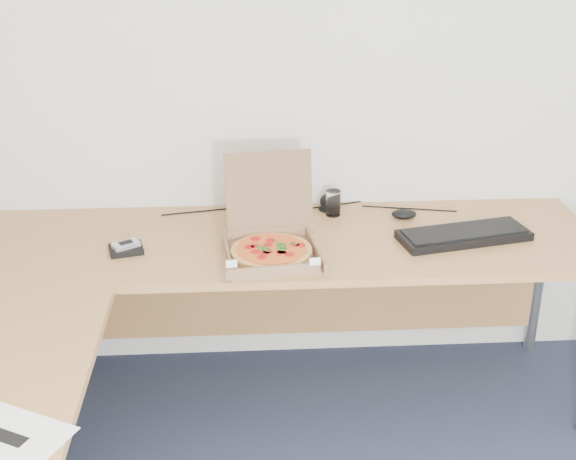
{
  "coord_description": "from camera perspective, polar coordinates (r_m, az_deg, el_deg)",
  "views": [
    {
      "loc": [
        -0.6,
        -1.23,
        1.95
      ],
      "look_at": [
        -0.45,
        1.28,
        0.82
      ],
      "focal_mm": 47.41,
      "sensor_mm": 36.0,
      "label": 1
    }
  ],
  "objects": [
    {
      "name": "room_shell",
      "position": [
        1.54,
        20.03,
        -4.51
      ],
      "size": [
        3.5,
        3.5,
        2.5
      ],
      "primitive_type": null,
      "color": "silver",
      "rests_on": "ground"
    },
    {
      "name": "desk",
      "position": [
        2.55,
        -8.05,
        -5.49
      ],
      "size": [
        2.5,
        2.2,
        0.73
      ],
      "color": "#B67F46",
      "rests_on": "ground"
    },
    {
      "name": "pizza_box",
      "position": [
        2.76,
        -1.26,
        -1.15
      ],
      "size": [
        0.33,
        0.38,
        0.34
      ],
      "rotation": [
        0.0,
        0.0,
        0.12
      ],
      "color": "#886342",
      "rests_on": "desk"
    },
    {
      "name": "drinking_glass",
      "position": [
        3.1,
        3.41,
        2.03
      ],
      "size": [
        0.06,
        0.06,
        0.11
      ],
      "primitive_type": "cylinder",
      "color": "silver",
      "rests_on": "desk"
    },
    {
      "name": "keyboard",
      "position": [
        2.97,
        13.04,
        -0.39
      ],
      "size": [
        0.53,
        0.28,
        0.03
      ],
      "primitive_type": "cube",
      "rotation": [
        0.0,
        0.0,
        0.21
      ],
      "color": "black",
      "rests_on": "desk"
    },
    {
      "name": "mouse",
      "position": [
        3.11,
        8.69,
        1.19
      ],
      "size": [
        0.12,
        0.1,
        0.04
      ],
      "primitive_type": "ellipsoid",
      "rotation": [
        0.0,
        0.0,
        0.37
      ],
      "color": "black",
      "rests_on": "desk"
    },
    {
      "name": "wallet",
      "position": [
        2.86,
        -12.05,
        -1.42
      ],
      "size": [
        0.14,
        0.13,
        0.02
      ],
      "primitive_type": "cube",
      "rotation": [
        0.0,
        0.0,
        0.24
      ],
      "color": "black",
      "rests_on": "desk"
    },
    {
      "name": "phone",
      "position": [
        2.85,
        -12.06,
        -1.09
      ],
      "size": [
        0.11,
        0.09,
        0.02
      ],
      "primitive_type": "cube",
      "rotation": [
        0.0,
        0.0,
        0.54
      ],
      "color": "#B2B5BA",
      "rests_on": "wallet"
    },
    {
      "name": "paper_sheet",
      "position": [
        2.04,
        -20.41,
        -14.34
      ],
      "size": [
        0.35,
        0.32,
        0.0
      ],
      "primitive_type": "cube",
      "rotation": [
        0.0,
        0.0,
        -0.48
      ],
      "color": "white",
      "rests_on": "desk"
    },
    {
      "name": "dome_speaker",
      "position": [
        3.16,
        3.12,
        2.2
      ],
      "size": [
        0.09,
        0.09,
        0.08
      ],
      "primitive_type": "ellipsoid",
      "color": "black",
      "rests_on": "desk"
    },
    {
      "name": "cable_bundle",
      "position": [
        3.17,
        1.15,
        1.57
      ],
      "size": [
        0.59,
        0.12,
        0.01
      ],
      "primitive_type": null,
      "rotation": [
        0.0,
        0.0,
        0.14
      ],
      "color": "black",
      "rests_on": "desk"
    }
  ]
}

